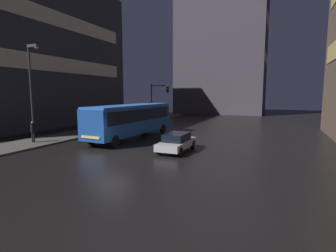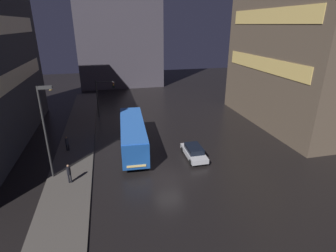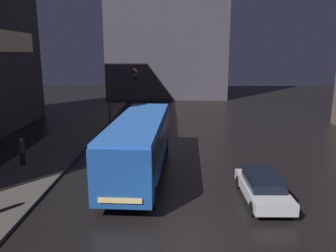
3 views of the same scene
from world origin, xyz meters
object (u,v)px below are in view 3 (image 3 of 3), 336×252
(pedestrian_mid, at_px, (22,149))
(bus_near, at_px, (140,140))
(car_taxi, at_px, (263,186))
(traffic_light_main, at_px, (119,86))

(pedestrian_mid, bearing_deg, bus_near, -107.41)
(car_taxi, distance_m, pedestrian_mid, 14.01)
(bus_near, xyz_separation_m, car_taxi, (6.04, -3.62, -1.28))
(car_taxi, xyz_separation_m, pedestrian_mid, (-13.24, 4.54, 0.44))
(bus_near, distance_m, pedestrian_mid, 7.32)
(bus_near, relative_size, car_taxi, 2.65)
(car_taxi, relative_size, traffic_light_main, 0.76)
(car_taxi, bearing_deg, pedestrian_mid, -19.03)
(bus_near, height_order, traffic_light_main, traffic_light_main)
(bus_near, distance_m, car_taxi, 7.15)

